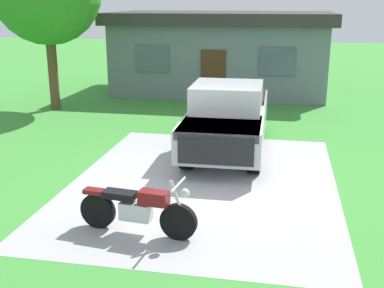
{
  "coord_description": "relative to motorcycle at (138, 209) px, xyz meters",
  "views": [
    {
      "loc": [
        1.67,
        -10.17,
        4.0
      ],
      "look_at": [
        -0.27,
        0.03,
        0.9
      ],
      "focal_mm": 45.14,
      "sensor_mm": 36.0,
      "label": 1
    }
  ],
  "objects": [
    {
      "name": "ground_plane",
      "position": [
        0.73,
        2.66,
        -0.47
      ],
      "size": [
        80.0,
        80.0,
        0.0
      ],
      "primitive_type": "plane",
      "color": "#3E8F37"
    },
    {
      "name": "pickup_truck",
      "position": [
        0.96,
        5.43,
        0.48
      ],
      "size": [
        2.1,
        5.66,
        1.9
      ],
      "color": "black",
      "rests_on": "ground"
    },
    {
      "name": "motorcycle",
      "position": [
        0.0,
        0.0,
        0.0
      ],
      "size": [
        2.21,
        0.7,
        1.09
      ],
      "color": "black",
      "rests_on": "ground"
    },
    {
      "name": "neighbor_house",
      "position": [
        -0.4,
        14.29,
        1.32
      ],
      "size": [
        9.6,
        5.6,
        3.5
      ],
      "color": "slate",
      "rests_on": "ground"
    },
    {
      "name": "driveway_pad",
      "position": [
        0.73,
        2.66,
        -0.47
      ],
      "size": [
        5.94,
        7.74,
        0.01
      ],
      "primitive_type": "cube",
      "color": "#A7A7A7",
      "rests_on": "ground"
    }
  ]
}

